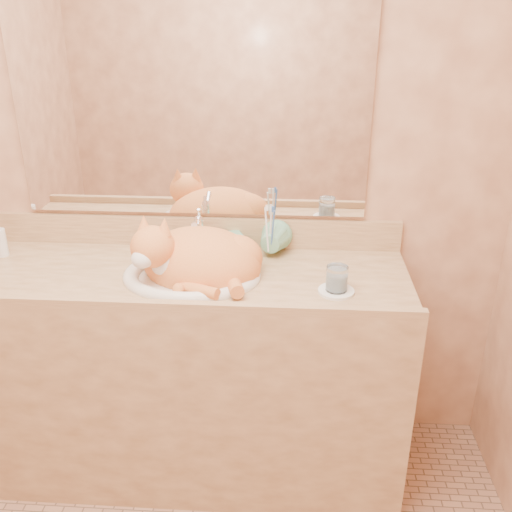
# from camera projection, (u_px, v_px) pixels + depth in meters

# --- Properties ---
(wall_back) EXTENTS (2.40, 0.02, 2.50)m
(wall_back) POSITION_uv_depth(u_px,v_px,m) (193.00, 145.00, 2.12)
(wall_back) COLOR #996245
(wall_back) RESTS_ON ground
(vanity_counter) EXTENTS (1.60, 0.55, 0.85)m
(vanity_counter) POSITION_uv_depth(u_px,v_px,m) (190.00, 373.00, 2.21)
(vanity_counter) COLOR olive
(vanity_counter) RESTS_ON floor
(mirror) EXTENTS (1.30, 0.02, 0.80)m
(mirror) POSITION_uv_depth(u_px,v_px,m) (190.00, 108.00, 2.05)
(mirror) COLOR white
(mirror) RESTS_ON wall_back
(sink_basin) EXTENTS (0.54, 0.47, 0.15)m
(sink_basin) POSITION_uv_depth(u_px,v_px,m) (191.00, 258.00, 1.98)
(sink_basin) COLOR white
(sink_basin) RESTS_ON vanity_counter
(faucet) EXTENTS (0.06, 0.13, 0.17)m
(faucet) POSITION_uv_depth(u_px,v_px,m) (199.00, 235.00, 2.15)
(faucet) COLOR white
(faucet) RESTS_ON vanity_counter
(cat) EXTENTS (0.51, 0.46, 0.24)m
(cat) POSITION_uv_depth(u_px,v_px,m) (195.00, 256.00, 2.00)
(cat) COLOR orange
(cat) RESTS_ON sink_basin
(soap_dispenser) EXTENTS (0.10, 0.10, 0.17)m
(soap_dispenser) POSITION_uv_depth(u_px,v_px,m) (238.00, 239.00, 2.12)
(soap_dispenser) COLOR #6CAD89
(soap_dispenser) RESTS_ON vanity_counter
(toothbrush_cup) EXTENTS (0.15, 0.15, 0.11)m
(toothbrush_cup) POSITION_uv_depth(u_px,v_px,m) (270.00, 246.00, 2.12)
(toothbrush_cup) COLOR #6CAD89
(toothbrush_cup) RESTS_ON vanity_counter
(toothbrushes) EXTENTS (0.04, 0.04, 0.22)m
(toothbrushes) POSITION_uv_depth(u_px,v_px,m) (270.00, 228.00, 2.09)
(toothbrushes) COLOR white
(toothbrushes) RESTS_ON toothbrush_cup
(saucer) EXTENTS (0.12, 0.12, 0.01)m
(saucer) POSITION_uv_depth(u_px,v_px,m) (336.00, 291.00, 1.90)
(saucer) COLOR white
(saucer) RESTS_ON vanity_counter
(water_glass) EXTENTS (0.07, 0.07, 0.09)m
(water_glass) POSITION_uv_depth(u_px,v_px,m) (337.00, 278.00, 1.89)
(water_glass) COLOR silver
(water_glass) RESTS_ON saucer
(lotion_bottle) EXTENTS (0.04, 0.04, 0.11)m
(lotion_bottle) POSITION_uv_depth(u_px,v_px,m) (1.00, 243.00, 2.16)
(lotion_bottle) COLOR white
(lotion_bottle) RESTS_ON vanity_counter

